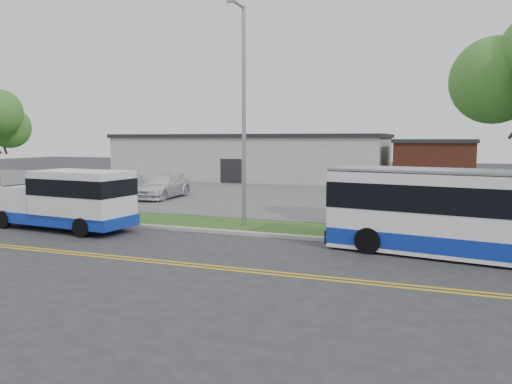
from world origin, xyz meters
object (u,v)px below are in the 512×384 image
at_px(parked_car_a, 118,181).
at_px(parked_car_b, 163,187).
at_px(streetlight_near, 243,109).
at_px(shuttle_bus, 71,198).
at_px(transit_bus, 490,215).
at_px(pedestrian, 52,195).

bearing_deg(parked_car_a, parked_car_b, -25.10).
bearing_deg(parked_car_b, streetlight_near, -43.58).
xyz_separation_m(shuttle_bus, parked_car_a, (-7.48, 13.53, -0.56)).
xyz_separation_m(transit_bus, pedestrian, (-19.98, 2.19, -0.38)).
relative_size(shuttle_bus, parked_car_a, 1.59).
height_order(shuttle_bus, parked_car_b, shuttle_bus).
xyz_separation_m(streetlight_near, pedestrian, (-10.26, -0.47, -4.14)).
distance_m(streetlight_near, parked_car_a, 18.12).
relative_size(streetlight_near, pedestrian, 4.79).
height_order(parked_car_a, parked_car_b, parked_car_b).
bearing_deg(parked_car_a, pedestrian, -69.11).
xyz_separation_m(transit_bus, parked_car_b, (-18.50, 10.35, -0.64)).
relative_size(streetlight_near, parked_car_a, 2.18).
bearing_deg(shuttle_bus, pedestrian, 147.43).
xyz_separation_m(pedestrian, parked_car_b, (1.48, 8.16, -0.26)).
xyz_separation_m(parked_car_a, parked_car_b, (5.43, -2.64, 0.02)).
relative_size(shuttle_bus, parked_car_b, 1.37).
height_order(transit_bus, pedestrian, transit_bus).
relative_size(shuttle_bus, pedestrian, 3.48).
bearing_deg(transit_bus, parked_car_a, 160.71).
bearing_deg(transit_bus, pedestrian, -177.05).
relative_size(pedestrian, parked_car_b, 0.39).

